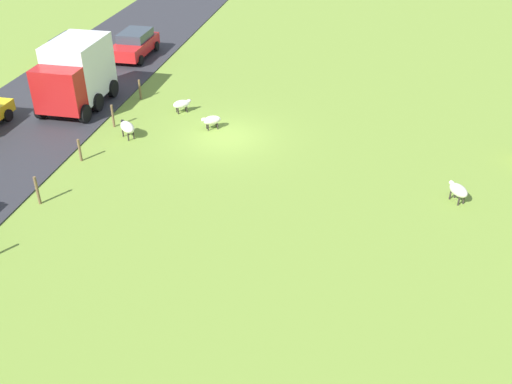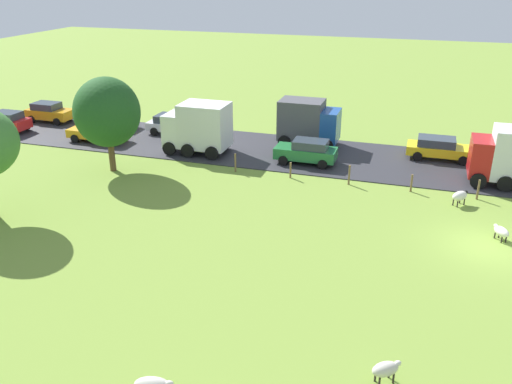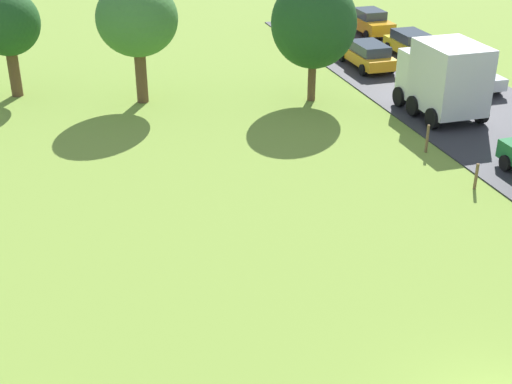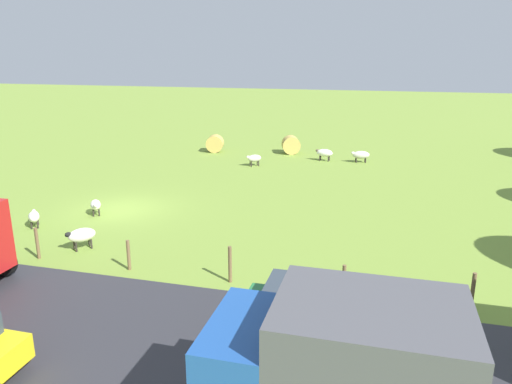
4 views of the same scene
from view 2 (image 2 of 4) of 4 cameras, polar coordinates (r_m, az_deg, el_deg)
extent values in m
plane|color=olive|center=(28.21, 23.20, -5.44)|extent=(160.00, 160.00, 0.00)
cube|color=#2D2D33|center=(38.05, 22.11, 2.07)|extent=(8.00, 80.00, 0.06)
ellipsoid|color=beige|center=(18.65, 13.64, -17.91)|extent=(0.94, 1.04, 0.49)
ellipsoid|color=silver|center=(18.79, 14.89, -17.28)|extent=(0.30, 0.32, 0.20)
cylinder|color=#2D2823|center=(19.08, 14.01, -18.28)|extent=(0.07, 0.07, 0.36)
cylinder|color=#2D2823|center=(18.92, 14.46, -18.76)|extent=(0.07, 0.07, 0.36)
cylinder|color=#2D2823|center=(18.86, 12.61, -18.71)|extent=(0.07, 0.07, 0.36)
cylinder|color=#2D2823|center=(18.69, 13.04, -19.20)|extent=(0.07, 0.07, 0.36)
ellipsoid|color=silver|center=(28.99, 24.74, -3.86)|extent=(1.02, 0.89, 0.46)
ellipsoid|color=silver|center=(29.24, 24.25, -3.32)|extent=(0.32, 0.29, 0.20)
cylinder|color=#2D2823|center=(29.22, 24.14, -4.26)|extent=(0.07, 0.07, 0.31)
cylinder|color=#2D2823|center=(29.37, 24.53, -4.19)|extent=(0.07, 0.07, 0.31)
cylinder|color=#2D2823|center=(28.89, 24.75, -4.69)|extent=(0.07, 0.07, 0.31)
cylinder|color=#2D2823|center=(29.04, 25.14, -4.61)|extent=(0.07, 0.07, 0.31)
ellipsoid|color=silver|center=(32.22, 20.93, -0.39)|extent=(1.15, 1.09, 0.54)
ellipsoid|color=black|center=(32.55, 21.51, 0.00)|extent=(0.31, 0.31, 0.20)
cylinder|color=#2D2823|center=(32.67, 20.95, -0.82)|extent=(0.07, 0.07, 0.38)
cylinder|color=#2D2823|center=(32.51, 21.35, -1.00)|extent=(0.07, 0.07, 0.38)
cylinder|color=#2D2823|center=(32.23, 20.31, -1.04)|extent=(0.07, 0.07, 0.38)
cylinder|color=#2D2823|center=(32.07, 20.72, -1.22)|extent=(0.07, 0.07, 0.38)
ellipsoid|color=silver|center=(17.72, -9.23, -19.54)|extent=(0.23, 0.29, 0.20)
cylinder|color=brown|center=(36.35, -15.16, 3.93)|extent=(0.40, 0.40, 2.29)
ellipsoid|color=#1E4C1E|center=(35.57, -15.63, 8.22)|extent=(4.22, 4.22, 4.47)
cylinder|color=brown|center=(33.45, 22.65, 0.24)|extent=(0.12, 0.12, 1.21)
cylinder|color=brown|center=(33.27, 16.27, 0.92)|extent=(0.12, 0.12, 1.10)
cylinder|color=brown|center=(33.45, 9.92, 1.81)|extent=(0.12, 0.12, 1.27)
cylinder|color=brown|center=(34.12, 3.70, 2.34)|extent=(0.12, 0.12, 1.05)
cylinder|color=brown|center=(35.10, -2.22, 3.14)|extent=(0.12, 0.12, 1.24)
cube|color=#B21919|center=(35.78, 22.80, 3.52)|extent=(2.48, 1.20, 2.30)
cylinder|color=black|center=(34.99, 22.64, 1.10)|extent=(0.30, 0.96, 0.96)
cylinder|color=black|center=(37.31, 22.42, 2.46)|extent=(0.30, 0.96, 0.96)
cylinder|color=black|center=(35.19, 25.10, 0.80)|extent=(0.30, 0.96, 0.96)
cylinder|color=black|center=(37.50, 24.73, 2.17)|extent=(0.30, 0.96, 0.96)
cube|color=white|center=(39.34, -8.52, 6.76)|extent=(2.55, 1.20, 2.30)
cube|color=silver|center=(38.32, -5.48, 7.11)|extent=(2.55, 3.33, 3.12)
cylinder|color=black|center=(38.60, -9.23, 4.60)|extent=(0.30, 0.96, 0.96)
cylinder|color=black|center=(40.77, -7.65, 5.70)|extent=(0.30, 0.96, 0.96)
cylinder|color=black|center=(37.99, -7.29, 4.42)|extent=(0.30, 0.96, 0.96)
cylinder|color=black|center=(40.20, -5.79, 5.54)|extent=(0.30, 0.96, 0.96)
cylinder|color=black|center=(37.29, -4.73, 4.17)|extent=(0.30, 0.96, 0.96)
cylinder|color=black|center=(39.54, -3.34, 5.31)|extent=(0.30, 0.96, 0.96)
cube|color=#1E4C99|center=(39.84, 7.96, 7.00)|extent=(2.36, 1.20, 2.30)
cube|color=#4C4C51|center=(40.16, 4.87, 7.73)|extent=(2.36, 3.20, 2.93)
cylinder|color=black|center=(41.28, 8.17, 5.89)|extent=(0.30, 0.96, 0.96)
cylinder|color=black|center=(39.06, 7.56, 4.93)|extent=(0.30, 0.96, 0.96)
cylinder|color=black|center=(41.52, 6.26, 6.09)|extent=(0.30, 0.96, 0.96)
cylinder|color=black|center=(39.31, 5.55, 5.14)|extent=(0.30, 0.96, 0.96)
cylinder|color=black|center=(41.88, 3.89, 6.32)|extent=(0.30, 0.96, 0.96)
cylinder|color=black|center=(39.69, 3.06, 5.39)|extent=(0.30, 0.96, 0.96)
cube|color=yellow|center=(39.48, 19.12, 4.25)|extent=(1.89, 4.58, 0.61)
cube|color=#333D47|center=(39.30, 18.73, 5.12)|extent=(1.66, 2.52, 0.56)
cylinder|color=black|center=(40.56, 21.15, 3.99)|extent=(0.22, 0.64, 0.64)
cylinder|color=black|center=(38.77, 21.25, 3.13)|extent=(0.22, 0.64, 0.64)
cylinder|color=black|center=(40.44, 16.96, 4.50)|extent=(0.22, 0.64, 0.64)
cylinder|color=black|center=(38.65, 16.87, 3.66)|extent=(0.22, 0.64, 0.64)
cube|color=orange|center=(42.93, -16.54, 6.04)|extent=(1.78, 4.53, 0.61)
cube|color=#333D47|center=(42.59, -16.25, 6.76)|extent=(1.57, 2.49, 0.56)
cylinder|color=black|center=(43.16, -18.78, 5.42)|extent=(0.22, 0.64, 0.64)
cylinder|color=black|center=(44.53, -17.47, 6.11)|extent=(0.22, 0.64, 0.64)
cylinder|color=black|center=(41.52, -15.46, 5.15)|extent=(0.22, 0.64, 0.64)
cylinder|color=black|center=(42.95, -14.21, 5.87)|extent=(0.22, 0.64, 0.64)
cube|color=yellow|center=(46.41, -15.31, 7.42)|extent=(1.83, 4.28, 0.62)
cube|color=#333D47|center=(46.43, -15.73, 8.14)|extent=(1.61, 2.36, 0.56)
cylinder|color=black|center=(46.52, -13.21, 7.27)|extent=(0.22, 0.64, 0.64)
cylinder|color=black|center=(45.02, -14.38, 6.63)|extent=(0.22, 0.64, 0.64)
cylinder|color=black|center=(47.97, -16.11, 7.44)|extent=(0.22, 0.64, 0.64)
cylinder|color=black|center=(46.52, -17.33, 6.83)|extent=(0.22, 0.64, 0.64)
cube|color=silver|center=(43.57, -8.53, 6.99)|extent=(1.98, 4.52, 0.62)
cube|color=#333D47|center=(43.56, -8.98, 7.76)|extent=(1.74, 2.48, 0.56)
cylinder|color=black|center=(43.92, -6.21, 6.82)|extent=(0.22, 0.64, 0.64)
cylinder|color=black|center=(42.19, -7.28, 6.09)|extent=(0.22, 0.64, 0.64)
cylinder|color=black|center=(45.15, -9.65, 7.08)|extent=(0.22, 0.64, 0.64)
cylinder|color=black|center=(43.47, -10.82, 6.37)|extent=(0.22, 0.64, 0.64)
cube|color=#237238|center=(36.65, 5.32, 4.16)|extent=(1.76, 4.16, 0.75)
cube|color=#333D47|center=(36.39, 5.84, 5.09)|extent=(1.55, 2.29, 0.56)
cylinder|color=black|center=(36.26, 2.91, 3.39)|extent=(0.22, 0.64, 0.64)
cylinder|color=black|center=(37.87, 3.60, 4.25)|extent=(0.22, 0.64, 0.64)
cylinder|color=black|center=(35.72, 7.11, 2.93)|extent=(0.22, 0.64, 0.64)
cylinder|color=black|center=(37.35, 7.63, 3.81)|extent=(0.22, 0.64, 0.64)
cube|color=red|center=(48.17, -25.21, 6.68)|extent=(1.80, 3.87, 0.76)
cube|color=#333D47|center=(47.82, -25.08, 7.42)|extent=(1.58, 2.13, 0.56)
cylinder|color=black|center=(49.74, -25.54, 6.62)|extent=(0.22, 0.64, 0.64)
cylinder|color=black|center=(46.80, -24.69, 5.84)|extent=(0.22, 0.64, 0.64)
cylinder|color=black|center=(48.08, -23.31, 6.49)|extent=(0.22, 0.64, 0.64)
cube|color=orange|center=(49.82, -21.12, 7.82)|extent=(1.78, 3.94, 0.77)
cube|color=#333D47|center=(49.85, -21.50, 8.56)|extent=(1.56, 2.17, 0.56)
cylinder|color=black|center=(49.82, -19.27, 7.62)|extent=(0.22, 0.64, 0.64)
cylinder|color=black|center=(48.46, -20.48, 7.04)|extent=(0.22, 0.64, 0.64)
cylinder|color=black|center=(51.37, -21.59, 7.73)|extent=(0.22, 0.64, 0.64)
cylinder|color=black|center=(50.05, -22.83, 7.17)|extent=(0.22, 0.64, 0.64)
camera|label=1|loc=(28.22, -34.50, 20.22)|focal=40.68mm
camera|label=3|loc=(20.71, 58.78, 10.46)|focal=49.54mm
camera|label=4|loc=(46.19, 7.28, 16.49)|focal=34.19mm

